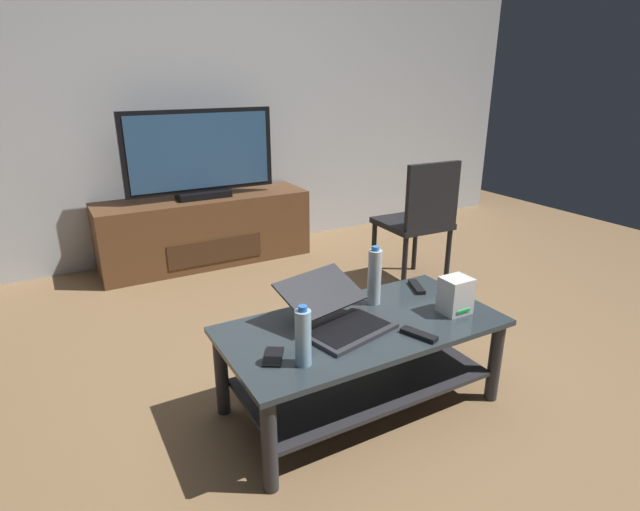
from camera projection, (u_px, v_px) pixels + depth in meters
name	position (u px, v px, depth m)	size (l,w,h in m)	color
ground_plane	(366.00, 386.00, 2.51)	(7.68, 7.68, 0.00)	olive
back_wall	(200.00, 81.00, 4.02)	(6.40, 0.12, 2.80)	silver
coffee_table	(362.00, 350.00, 2.27)	(1.24, 0.62, 0.42)	#2D383D
media_cabinet	(206.00, 230.00, 4.08)	(1.65, 0.48, 0.54)	brown
television	(200.00, 156.00, 3.86)	(1.16, 0.20, 0.67)	black
dining_chair	(420.00, 217.00, 3.52)	(0.45, 0.45, 0.91)	black
laptop	(337.00, 314.00, 2.19)	(0.46, 0.49, 0.19)	#333338
router_box	(455.00, 295.00, 2.31)	(0.13, 0.12, 0.17)	white
water_bottle_near	(374.00, 277.00, 2.38)	(0.06, 0.06, 0.29)	silver
water_bottle_far	(303.00, 337.00, 1.88)	(0.06, 0.06, 0.24)	#99C6E5
cell_phone	(273.00, 357.00, 1.96)	(0.07, 0.14, 0.01)	black
tv_remote	(419.00, 334.00, 2.12)	(0.04, 0.16, 0.02)	black
soundbar_remote	(417.00, 287.00, 2.58)	(0.04, 0.16, 0.02)	black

